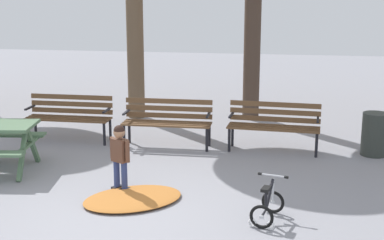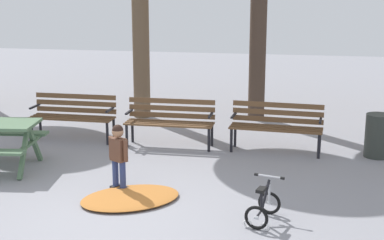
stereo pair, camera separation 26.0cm
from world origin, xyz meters
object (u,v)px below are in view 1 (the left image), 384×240
(child_standing, at_px, (120,153))
(kids_bicycle, at_px, (267,205))
(park_bench_left, at_px, (168,119))
(trash_bin, at_px, (375,134))
(park_bench_right, at_px, (274,123))
(park_bench_far_left, at_px, (70,114))

(child_standing, distance_m, kids_bicycle, 2.23)
(park_bench_left, relative_size, trash_bin, 2.16)
(kids_bicycle, bearing_deg, park_bench_right, 90.05)
(park_bench_far_left, distance_m, kids_bicycle, 4.97)
(kids_bicycle, bearing_deg, park_bench_left, 121.74)
(park_bench_far_left, height_order, park_bench_right, same)
(park_bench_right, relative_size, kids_bicycle, 2.64)
(park_bench_right, xyz_separation_m, kids_bicycle, (0.00, -3.11, -0.31))
(park_bench_left, bearing_deg, child_standing, -94.32)
(park_bench_left, distance_m, park_bench_right, 1.91)
(park_bench_left, xyz_separation_m, trash_bin, (3.62, 0.03, -0.14))
(child_standing, relative_size, kids_bicycle, 1.57)
(kids_bicycle, height_order, trash_bin, trash_bin)
(park_bench_left, relative_size, kids_bicycle, 2.61)
(child_standing, bearing_deg, park_bench_right, 49.12)
(park_bench_far_left, relative_size, park_bench_left, 1.00)
(kids_bicycle, relative_size, trash_bin, 0.83)
(park_bench_far_left, xyz_separation_m, park_bench_left, (1.90, -0.09, 0.00))
(park_bench_far_left, relative_size, child_standing, 1.65)
(park_bench_far_left, height_order, trash_bin, park_bench_far_left)
(park_bench_right, height_order, kids_bicycle, park_bench_right)
(park_bench_right, bearing_deg, kids_bicycle, -89.95)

